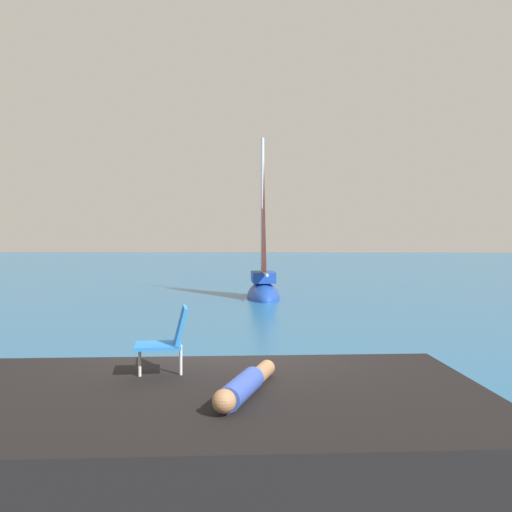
% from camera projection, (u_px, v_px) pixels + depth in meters
% --- Properties ---
extents(ground_plane, '(160.00, 160.00, 0.00)m').
position_uv_depth(ground_plane, '(228.00, 412.00, 8.82)').
color(ground_plane, '#236093').
extents(shore_ledge, '(6.87, 4.29, 0.96)m').
position_uv_depth(shore_ledge, '(176.00, 438.00, 6.28)').
color(shore_ledge, black).
rests_on(shore_ledge, ground).
extents(boulder_seaward, '(1.39, 1.34, 0.68)m').
position_uv_depth(boulder_seaward, '(58.00, 418.00, 8.56)').
color(boulder_seaward, black).
rests_on(boulder_seaward, ground).
extents(boulder_inland, '(1.17, 1.13, 0.63)m').
position_uv_depth(boulder_inland, '(289.00, 430.00, 8.02)').
color(boulder_inland, black).
rests_on(boulder_inland, ground).
extents(sailboat_near, '(1.69, 3.96, 7.21)m').
position_uv_depth(sailboat_near, '(263.00, 289.00, 24.66)').
color(sailboat_near, '#193D99').
rests_on(sailboat_near, ground).
extents(person_sunbather, '(0.55, 1.74, 0.25)m').
position_uv_depth(person_sunbather, '(245.00, 386.00, 6.06)').
color(person_sunbather, '#334CB2').
rests_on(person_sunbather, shore_ledge).
extents(beach_chair, '(0.68, 0.58, 0.80)m').
position_uv_depth(beach_chair, '(168.00, 337.00, 6.98)').
color(beach_chair, blue).
rests_on(beach_chair, shore_ledge).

